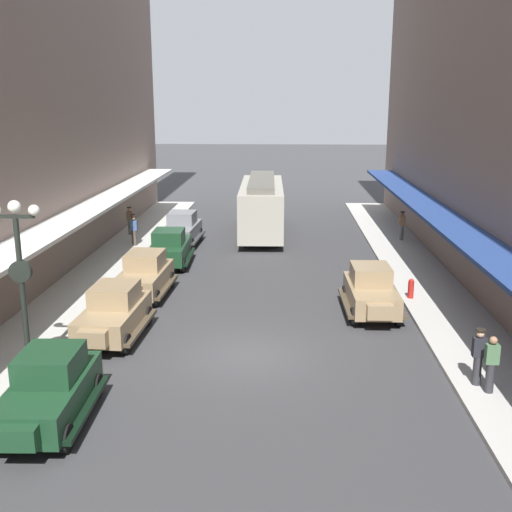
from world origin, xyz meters
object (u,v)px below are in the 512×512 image
at_px(parked_car_4, 371,290).
at_px(pedestrian_1, 130,220).
at_px(pedestrian_0, 133,228).
at_px(streetcar, 262,204).
at_px(fire_hydrant, 411,288).
at_px(parked_car_2, 144,274).
at_px(parked_car_5, 49,387).
at_px(pedestrian_4, 134,230).
at_px(pedestrian_2, 491,364).
at_px(parked_car_3, 170,247).
at_px(lamp_post_with_clock, 21,280).
at_px(parked_car_1, 182,228).
at_px(pedestrian_5, 478,356).
at_px(parked_car_0, 114,311).
at_px(pedestrian_3, 402,225).

height_order(parked_car_4, pedestrian_1, parked_car_4).
relative_size(parked_car_4, pedestrian_0, 2.56).
xyz_separation_m(streetcar, fire_hydrant, (6.57, -12.69, -1.34)).
bearing_deg(parked_car_4, parked_car_2, 169.12).
distance_m(parked_car_5, pedestrian_4, 19.27).
distance_m(parked_car_5, pedestrian_2, 11.78).
distance_m(parked_car_4, pedestrian_4, 15.61).
relative_size(parked_car_4, fire_hydrant, 5.22).
height_order(parked_car_3, lamp_post_with_clock, lamp_post_with_clock).
height_order(pedestrian_1, pedestrian_4, same).
bearing_deg(fire_hydrant, pedestrian_1, 140.94).
bearing_deg(streetcar, fire_hydrant, -62.62).
distance_m(parked_car_1, pedestrian_2, 21.64).
bearing_deg(pedestrian_5, parked_car_3, 130.28).
bearing_deg(pedestrian_4, streetcar, 28.81).
relative_size(parked_car_0, streetcar, 0.45).
distance_m(streetcar, pedestrian_5, 21.74).
relative_size(parked_car_1, fire_hydrant, 5.26).
bearing_deg(parked_car_1, pedestrian_3, 4.71).
distance_m(pedestrian_2, pedestrian_5, 0.52).
distance_m(lamp_post_with_clock, pedestrian_5, 13.20).
bearing_deg(parked_car_1, pedestrian_4, -157.28).
bearing_deg(parked_car_3, pedestrian_2, -50.19).
bearing_deg(pedestrian_1, pedestrian_4, -71.66).
height_order(streetcar, lamp_post_with_clock, lamp_post_with_clock).
height_order(parked_car_1, pedestrian_5, parked_car_1).
distance_m(streetcar, fire_hydrant, 14.35).
distance_m(parked_car_2, parked_car_3, 5.00).
height_order(parked_car_1, lamp_post_with_clock, lamp_post_with_clock).
relative_size(parked_car_0, pedestrian_0, 2.58).
distance_m(pedestrian_1, pedestrian_2, 25.12).
bearing_deg(pedestrian_3, parked_car_3, -155.63).
bearing_deg(parked_car_5, pedestrian_5, 11.56).
distance_m(pedestrian_1, pedestrian_3, 16.12).
bearing_deg(lamp_post_with_clock, pedestrian_4, 92.71).
height_order(parked_car_0, pedestrian_0, parked_car_0).
relative_size(parked_car_2, fire_hydrant, 5.25).
relative_size(pedestrian_0, pedestrian_4, 1.00).
relative_size(parked_car_1, pedestrian_4, 2.58).
bearing_deg(pedestrian_5, pedestrian_3, 86.02).
xyz_separation_m(fire_hydrant, pedestrian_1, (-14.49, 11.76, 0.45)).
bearing_deg(pedestrian_0, pedestrian_4, -72.86).
distance_m(parked_car_5, streetcar, 23.41).
relative_size(fire_hydrant, pedestrian_5, 0.49).
bearing_deg(parked_car_3, pedestrian_4, 126.42).
height_order(parked_car_2, pedestrian_0, parked_car_2).
distance_m(lamp_post_with_clock, pedestrian_2, 13.42).
bearing_deg(parked_car_0, parked_car_2, 89.86).
bearing_deg(pedestrian_5, streetcar, 108.43).
bearing_deg(pedestrian_1, parked_car_2, -73.29).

